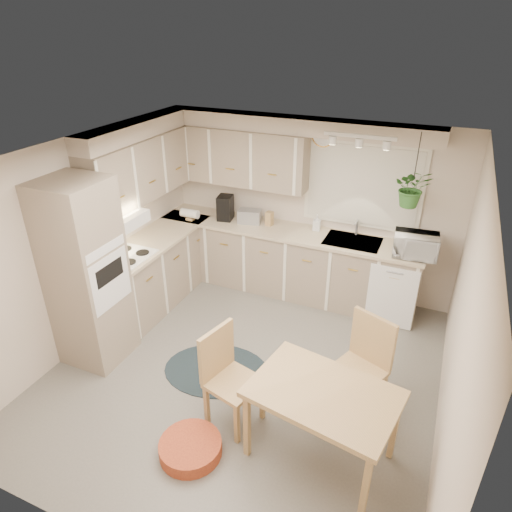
% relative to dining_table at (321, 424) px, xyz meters
% --- Properties ---
extents(floor, '(4.20, 4.20, 0.00)m').
position_rel_dining_table_xyz_m(floor, '(-1.06, 0.72, -0.38)').
color(floor, slate).
rests_on(floor, ground).
extents(ceiling, '(4.20, 4.20, 0.00)m').
position_rel_dining_table_xyz_m(ceiling, '(-1.06, 0.72, 2.02)').
color(ceiling, silver).
rests_on(ceiling, wall_back).
extents(wall_back, '(4.00, 0.04, 2.40)m').
position_rel_dining_table_xyz_m(wall_back, '(-1.06, 2.82, 0.82)').
color(wall_back, beige).
rests_on(wall_back, floor).
extents(wall_front, '(4.00, 0.04, 2.40)m').
position_rel_dining_table_xyz_m(wall_front, '(-1.06, -1.38, 0.82)').
color(wall_front, beige).
rests_on(wall_front, floor).
extents(wall_left, '(0.04, 4.20, 2.40)m').
position_rel_dining_table_xyz_m(wall_left, '(-3.06, 0.72, 0.82)').
color(wall_left, beige).
rests_on(wall_left, floor).
extents(wall_right, '(0.04, 4.20, 2.40)m').
position_rel_dining_table_xyz_m(wall_right, '(0.94, 0.72, 0.82)').
color(wall_right, beige).
rests_on(wall_right, floor).
extents(base_cab_left, '(0.60, 1.85, 0.90)m').
position_rel_dining_table_xyz_m(base_cab_left, '(-2.76, 1.60, 0.07)').
color(base_cab_left, gray).
rests_on(base_cab_left, floor).
extents(base_cab_back, '(3.60, 0.60, 0.90)m').
position_rel_dining_table_xyz_m(base_cab_back, '(-1.26, 2.52, 0.07)').
color(base_cab_back, gray).
rests_on(base_cab_back, floor).
extents(counter_left, '(0.64, 1.89, 0.04)m').
position_rel_dining_table_xyz_m(counter_left, '(-2.75, 1.60, 0.54)').
color(counter_left, beige).
rests_on(counter_left, base_cab_left).
extents(counter_back, '(3.64, 0.64, 0.04)m').
position_rel_dining_table_xyz_m(counter_back, '(-1.26, 2.51, 0.54)').
color(counter_back, beige).
rests_on(counter_back, base_cab_back).
extents(oven_stack, '(0.65, 0.65, 2.10)m').
position_rel_dining_table_xyz_m(oven_stack, '(-2.73, 0.35, 0.67)').
color(oven_stack, gray).
rests_on(oven_stack, floor).
extents(wall_oven_face, '(0.02, 0.56, 0.58)m').
position_rel_dining_table_xyz_m(wall_oven_face, '(-2.41, 0.35, 0.67)').
color(wall_oven_face, white).
rests_on(wall_oven_face, oven_stack).
extents(upper_cab_left, '(0.35, 2.00, 0.75)m').
position_rel_dining_table_xyz_m(upper_cab_left, '(-2.88, 1.72, 1.45)').
color(upper_cab_left, gray).
rests_on(upper_cab_left, wall_left).
extents(upper_cab_back, '(2.00, 0.35, 0.75)m').
position_rel_dining_table_xyz_m(upper_cab_back, '(-2.06, 2.65, 1.45)').
color(upper_cab_back, gray).
rests_on(upper_cab_back, wall_back).
extents(soffit_left, '(0.30, 2.00, 0.20)m').
position_rel_dining_table_xyz_m(soffit_left, '(-2.91, 1.72, 1.92)').
color(soffit_left, beige).
rests_on(soffit_left, wall_left).
extents(soffit_back, '(3.60, 0.30, 0.20)m').
position_rel_dining_table_xyz_m(soffit_back, '(-1.26, 2.67, 1.92)').
color(soffit_back, beige).
rests_on(soffit_back, wall_back).
extents(cooktop, '(0.52, 0.58, 0.02)m').
position_rel_dining_table_xyz_m(cooktop, '(-2.74, 1.02, 0.57)').
color(cooktop, white).
rests_on(cooktop, counter_left).
extents(range_hood, '(0.40, 0.60, 0.14)m').
position_rel_dining_table_xyz_m(range_hood, '(-2.76, 1.02, 1.02)').
color(range_hood, white).
rests_on(range_hood, upper_cab_left).
extents(window_blinds, '(1.40, 0.02, 1.00)m').
position_rel_dining_table_xyz_m(window_blinds, '(-0.36, 2.79, 1.22)').
color(window_blinds, beige).
rests_on(window_blinds, wall_back).
extents(window_frame, '(1.50, 0.02, 1.10)m').
position_rel_dining_table_xyz_m(window_frame, '(-0.36, 2.80, 1.22)').
color(window_frame, silver).
rests_on(window_frame, wall_back).
extents(sink, '(0.70, 0.48, 0.10)m').
position_rel_dining_table_xyz_m(sink, '(-0.36, 2.52, 0.52)').
color(sink, '#989A9F').
rests_on(sink, counter_back).
extents(dishwasher_front, '(0.58, 0.02, 0.83)m').
position_rel_dining_table_xyz_m(dishwasher_front, '(0.24, 2.21, 0.05)').
color(dishwasher_front, white).
rests_on(dishwasher_front, base_cab_back).
extents(track_light_bar, '(0.80, 0.04, 0.04)m').
position_rel_dining_table_xyz_m(track_light_bar, '(-0.36, 2.27, 1.95)').
color(track_light_bar, white).
rests_on(track_light_bar, ceiling).
extents(wall_clock, '(0.30, 0.03, 0.30)m').
position_rel_dining_table_xyz_m(wall_clock, '(-0.91, 2.79, 1.80)').
color(wall_clock, gold).
rests_on(wall_clock, wall_back).
extents(dining_table, '(1.32, 0.99, 0.75)m').
position_rel_dining_table_xyz_m(dining_table, '(0.00, 0.00, 0.00)').
color(dining_table, tan).
rests_on(dining_table, floor).
extents(chair_left, '(0.56, 0.56, 0.99)m').
position_rel_dining_table_xyz_m(chair_left, '(-0.86, 0.07, 0.12)').
color(chair_left, tan).
rests_on(chair_left, floor).
extents(chair_back, '(0.63, 0.63, 1.03)m').
position_rel_dining_table_xyz_m(chair_back, '(0.16, 0.64, 0.14)').
color(chair_back, tan).
rests_on(chair_back, floor).
extents(braided_rug, '(1.34, 1.13, 0.01)m').
position_rel_dining_table_xyz_m(braided_rug, '(-1.36, 0.61, -0.37)').
color(braided_rug, black).
rests_on(braided_rug, floor).
extents(pet_bed, '(0.58, 0.58, 0.13)m').
position_rel_dining_table_xyz_m(pet_bed, '(-1.06, -0.44, -0.31)').
color(pet_bed, '#B64F24').
rests_on(pet_bed, floor).
extents(microwave, '(0.54, 0.33, 0.35)m').
position_rel_dining_table_xyz_m(microwave, '(0.41, 2.42, 0.74)').
color(microwave, white).
rests_on(microwave, counter_back).
extents(soap_bottle, '(0.13, 0.23, 0.10)m').
position_rel_dining_table_xyz_m(soap_bottle, '(-0.88, 2.67, 0.61)').
color(soap_bottle, white).
rests_on(soap_bottle, counter_back).
extents(hanging_plant, '(0.50, 0.53, 0.35)m').
position_rel_dining_table_xyz_m(hanging_plant, '(0.26, 2.42, 1.35)').
color(hanging_plant, '#2F6629').
rests_on(hanging_plant, ceiling).
extents(coffee_maker, '(0.24, 0.27, 0.35)m').
position_rel_dining_table_xyz_m(coffee_maker, '(-2.18, 2.52, 0.74)').
color(coffee_maker, black).
rests_on(coffee_maker, counter_back).
extents(toaster, '(0.34, 0.24, 0.19)m').
position_rel_dining_table_xyz_m(toaster, '(-1.81, 2.54, 0.66)').
color(toaster, '#989A9F').
rests_on(toaster, counter_back).
extents(knife_block, '(0.10, 0.10, 0.20)m').
position_rel_dining_table_xyz_m(knife_block, '(-1.53, 2.57, 0.66)').
color(knife_block, tan).
rests_on(knife_block, counter_back).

